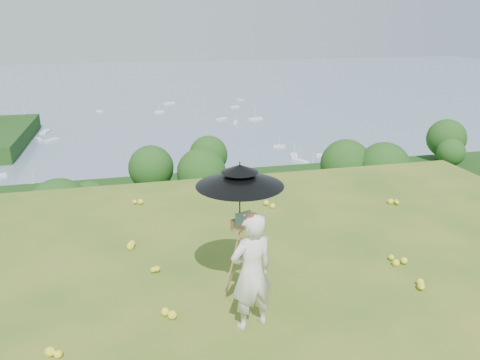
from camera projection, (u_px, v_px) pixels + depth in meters
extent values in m
plane|color=#38601B|center=(321.00, 331.00, 6.55)|extent=(14.00, 14.00, 0.00)
cube|color=#14330E|center=(172.00, 359.00, 48.17)|extent=(140.00, 56.00, 22.00)
cube|color=slate|center=(153.00, 247.00, 87.24)|extent=(170.00, 28.00, 8.00)
plane|color=slate|center=(133.00, 99.00, 238.35)|extent=(700.00, 700.00, 0.00)
imported|color=silver|center=(252.00, 272.00, 6.39)|extent=(0.72, 0.57, 1.74)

